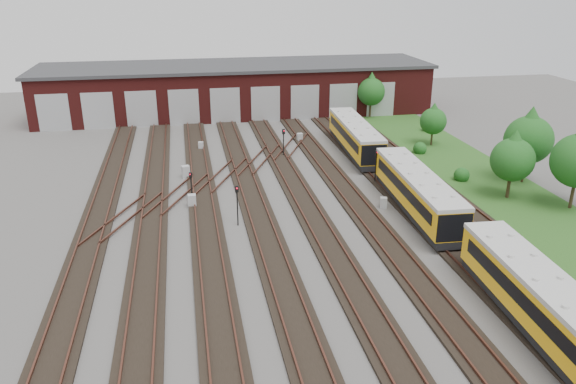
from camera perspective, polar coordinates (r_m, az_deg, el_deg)
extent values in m
plane|color=#464341|center=(38.98, 0.87, -4.98)|extent=(120.00, 120.00, 0.00)
cube|color=black|center=(38.91, -19.90, -6.26)|extent=(2.40, 70.00, 0.18)
cube|color=#512C20|center=(38.98, -20.98, -6.09)|extent=(0.10, 70.00, 0.15)
cube|color=#512C20|center=(38.72, -18.88, -5.99)|extent=(0.10, 70.00, 0.15)
cube|color=black|center=(38.41, -13.99, -5.94)|extent=(2.40, 70.00, 0.18)
cube|color=#512C20|center=(38.39, -15.09, -5.78)|extent=(0.10, 70.00, 0.15)
cube|color=#512C20|center=(38.28, -12.94, -5.66)|extent=(0.10, 70.00, 0.15)
cube|color=black|center=(38.31, -8.00, -5.55)|extent=(2.40, 70.00, 0.18)
cube|color=#512C20|center=(38.22, -9.09, -5.41)|extent=(0.10, 70.00, 0.15)
cube|color=#512C20|center=(38.26, -6.94, -5.25)|extent=(0.10, 70.00, 0.15)
cube|color=black|center=(38.63, -2.05, -5.10)|extent=(2.40, 70.00, 0.18)
cube|color=#512C20|center=(38.47, -3.11, -4.97)|extent=(0.10, 70.00, 0.15)
cube|color=#512C20|center=(38.66, -1.00, -4.80)|extent=(0.10, 70.00, 0.15)
cube|color=black|center=(39.36, 3.73, -4.62)|extent=(2.40, 70.00, 0.18)
cube|color=#512C20|center=(39.13, 2.71, -4.49)|extent=(0.10, 70.00, 0.15)
cube|color=#512C20|center=(39.46, 4.75, -4.31)|extent=(0.10, 70.00, 0.15)
cube|color=black|center=(40.47, 9.24, -4.11)|extent=(2.40, 70.00, 0.18)
cube|color=#512C20|center=(40.17, 8.29, -3.99)|extent=(0.10, 70.00, 0.15)
cube|color=#512C20|center=(40.64, 10.21, -3.81)|extent=(0.10, 70.00, 0.15)
cube|color=black|center=(41.93, 14.41, -3.60)|extent=(2.40, 70.00, 0.18)
cube|color=#512C20|center=(41.58, 13.53, -3.48)|extent=(0.10, 70.00, 0.15)
cube|color=#512C20|center=(42.17, 15.31, -3.30)|extent=(0.10, 70.00, 0.15)
cube|color=black|center=(43.72, 19.18, -3.10)|extent=(2.40, 70.00, 0.18)
cube|color=#512C20|center=(43.31, 18.38, -2.99)|extent=(0.10, 70.00, 0.15)
cube|color=#512C20|center=(44.00, 20.02, -2.81)|extent=(0.10, 70.00, 0.15)
cube|color=#512C20|center=(47.40, -11.11, -0.17)|extent=(5.40, 9.62, 0.15)
cube|color=#512C20|center=(51.24, -6.67, 1.73)|extent=(5.40, 9.62, 0.15)
cube|color=#512C20|center=(55.40, -2.86, 3.35)|extent=(5.40, 9.62, 0.15)
cube|color=#512C20|center=(43.96, -16.29, -2.38)|extent=(5.40, 9.62, 0.15)
cube|color=#512C20|center=(59.80, 0.41, 4.73)|extent=(5.40, 9.62, 0.15)
cube|color=#4E1413|center=(75.94, -5.27, 10.32)|extent=(50.00, 12.00, 6.00)
cube|color=#323335|center=(75.42, -5.35, 12.67)|extent=(51.00, 12.50, 0.40)
cube|color=#A2A4A7|center=(71.45, -22.71, 7.43)|extent=(3.60, 0.12, 4.40)
cube|color=#A2A4A7|center=(70.57, -18.72, 7.80)|extent=(3.60, 0.12, 4.40)
cube|color=#A2A4A7|center=(70.05, -14.64, 8.14)|extent=(3.60, 0.12, 4.40)
cube|color=#A2A4A7|center=(69.87, -10.52, 8.44)|extent=(3.60, 0.12, 4.40)
cube|color=#A2A4A7|center=(70.06, -6.38, 8.69)|extent=(3.60, 0.12, 4.40)
cube|color=#A2A4A7|center=(70.60, -2.29, 8.90)|extent=(3.60, 0.12, 4.40)
cube|color=#A2A4A7|center=(71.48, 1.72, 9.06)|extent=(3.60, 0.12, 4.40)
cube|color=#A2A4A7|center=(72.70, 5.63, 9.18)|extent=(3.60, 0.12, 4.40)
cube|color=#A2A4A7|center=(74.24, 9.39, 9.25)|extent=(3.60, 0.12, 4.40)
cube|color=#1D4918|center=(54.17, 18.74, 1.55)|extent=(8.00, 55.00, 0.05)
cube|color=black|center=(31.97, 24.22, -12.16)|extent=(2.89, 14.07, 0.56)
cube|color=#D5990B|center=(31.31, 24.58, -10.15)|extent=(3.17, 14.08, 2.05)
cube|color=#BBBBB6|center=(30.76, 24.91, -8.29)|extent=(3.27, 14.09, 0.28)
cube|color=black|center=(30.59, 22.66, -10.09)|extent=(0.72, 12.28, 0.79)
cube|color=black|center=(31.84, 26.55, -9.48)|extent=(0.72, 12.28, 0.79)
cube|color=black|center=(44.28, 12.85, -1.37)|extent=(2.89, 14.07, 0.56)
cube|color=#D5990B|center=(43.81, 12.98, 0.21)|extent=(3.17, 14.08, 2.05)
cube|color=#BBBBB6|center=(43.42, 13.11, 1.64)|extent=(3.27, 14.09, 0.28)
cube|color=black|center=(43.32, 11.48, 0.42)|extent=(0.72, 12.28, 0.79)
cube|color=black|center=(44.17, 14.50, 0.56)|extent=(0.72, 12.28, 0.79)
cube|color=black|center=(58.41, 6.77, 4.54)|extent=(2.89, 14.07, 0.56)
cube|color=#D5990B|center=(58.05, 6.83, 5.77)|extent=(3.17, 14.08, 2.05)
cube|color=#BBBBB6|center=(57.76, 6.88, 6.88)|extent=(3.27, 14.09, 0.28)
cube|color=black|center=(57.70, 5.65, 5.96)|extent=(0.72, 12.28, 0.79)
cube|color=black|center=(58.30, 8.01, 6.02)|extent=(0.72, 12.28, 0.79)
cylinder|color=black|center=(45.77, -9.77, 0.21)|extent=(0.09, 0.09, 2.09)
cube|color=black|center=(45.34, -9.87, 1.70)|extent=(0.26, 0.21, 0.44)
sphere|color=red|center=(45.23, -9.88, 1.77)|extent=(0.11, 0.11, 0.11)
cylinder|color=black|center=(40.96, -5.15, -1.72)|extent=(0.09, 0.09, 2.62)
cube|color=black|center=(40.39, -5.23, 0.29)|extent=(0.24, 0.15, 0.47)
sphere|color=red|center=(40.27, -5.22, 0.37)|extent=(0.11, 0.11, 0.11)
cylinder|color=black|center=(56.67, -0.45, 4.76)|extent=(0.10, 0.10, 2.35)
cube|color=black|center=(56.29, -0.46, 6.16)|extent=(0.29, 0.23, 0.51)
sphere|color=red|center=(56.17, -0.44, 6.23)|extent=(0.12, 0.12, 0.12)
cylinder|color=black|center=(49.76, 8.88, 2.25)|extent=(0.10, 0.10, 2.53)
cube|color=black|center=(49.30, 8.98, 3.91)|extent=(0.28, 0.23, 0.48)
sphere|color=red|center=(49.19, 9.02, 3.98)|extent=(0.12, 0.12, 0.12)
cube|color=#AAADAF|center=(44.93, -9.72, -0.90)|extent=(0.64, 0.54, 1.07)
cube|color=#AAADAF|center=(59.83, -8.84, 4.66)|extent=(0.56, 0.49, 0.86)
cube|color=#AAADAF|center=(51.65, -10.35, 2.04)|extent=(0.79, 0.71, 1.12)
cube|color=#AAADAF|center=(62.06, 1.20, 5.55)|extent=(0.64, 0.56, 0.96)
cube|color=#AAADAF|center=(44.83, 9.67, -1.08)|extent=(0.63, 0.57, 0.88)
cylinder|color=#352918|center=(73.86, 8.34, 8.22)|extent=(0.22, 0.22, 1.80)
sphere|color=#134314|center=(73.37, 8.44, 10.05)|extent=(3.51, 3.51, 3.51)
cone|color=#134314|center=(73.14, 8.50, 11.01)|extent=(3.01, 3.01, 2.51)
cylinder|color=#352918|center=(62.63, 14.38, 5.27)|extent=(0.21, 0.21, 1.45)
sphere|color=#134314|center=(62.15, 14.54, 6.98)|extent=(2.82, 2.82, 2.82)
cone|color=#134314|center=(61.93, 14.62, 7.88)|extent=(2.42, 2.42, 2.01)
cylinder|color=#352918|center=(53.64, 22.81, 1.98)|extent=(0.23, 0.23, 2.13)
sphere|color=#134314|center=(52.85, 23.24, 4.89)|extent=(4.15, 4.15, 4.15)
cone|color=#134314|center=(52.50, 23.47, 6.44)|extent=(3.55, 3.55, 2.96)
cylinder|color=#352918|center=(49.44, 21.48, 0.42)|extent=(0.28, 0.28, 1.80)
sphere|color=#134314|center=(48.70, 21.85, 3.06)|extent=(3.51, 3.51, 3.51)
cone|color=#134314|center=(48.36, 22.05, 4.47)|extent=(3.00, 3.00, 2.50)
cylinder|color=#352918|center=(49.18, 26.89, -0.33)|extent=(0.26, 0.26, 2.15)
sphere|color=#134314|center=(52.41, 17.25, 1.85)|extent=(1.39, 1.39, 1.39)
sphere|color=#134314|center=(59.45, 13.27, 4.49)|extent=(1.38, 1.38, 1.38)
sphere|color=#134314|center=(68.31, 14.21, 6.68)|extent=(1.68, 1.68, 1.68)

